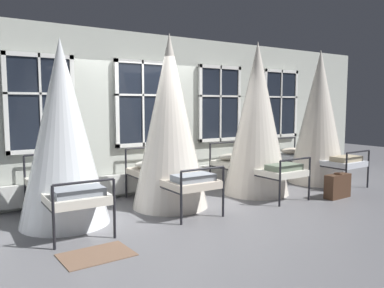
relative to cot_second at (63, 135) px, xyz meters
The scene contains 9 objects.
ground 2.21m from the cot_second, ahead, with size 23.46×23.46×0.00m, color slate.
back_wall_with_windows 2.16m from the cot_second, 33.03° to the left, with size 12.73×0.10×3.06m, color #B2B7AD.
window_bank 2.10m from the cot_second, 30.26° to the left, with size 8.50×0.10×2.47m.
cot_second is the anchor object (origin of this frame).
cot_third 1.76m from the cot_second, ahead, with size 1.28×2.00×2.88m.
cot_fourth 3.65m from the cot_second, ahead, with size 1.28×2.00×2.91m.
cot_fifth 5.52m from the cot_second, ahead, with size 1.28×2.00×2.89m.
rug_second 1.91m from the cot_second, 92.01° to the right, with size 0.80×0.56×0.01m, color brown.
suitcase_dark 4.90m from the cot_second, 14.86° to the right, with size 0.57×0.23×0.47m.
Camera 1 is at (-3.32, -5.63, 1.73)m, focal length 36.40 mm.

